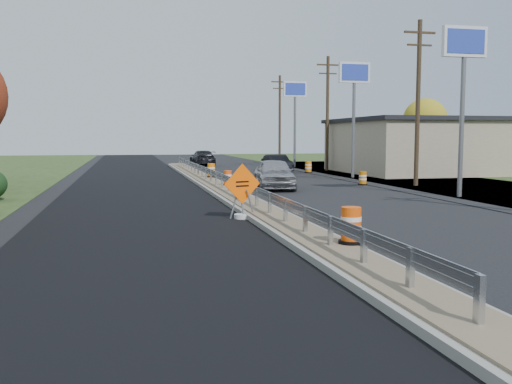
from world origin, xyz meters
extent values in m
plane|color=black|center=(0.00, 0.00, 0.00)|extent=(140.00, 140.00, 0.00)
cube|color=black|center=(-4.40, 10.00, 0.01)|extent=(7.20, 120.00, 0.01)
cube|color=gray|center=(0.00, 8.00, 0.09)|extent=(1.60, 55.00, 0.18)
cube|color=brown|center=(0.00, 8.00, 0.20)|extent=(1.25, 55.00, 0.05)
cube|color=silver|center=(0.00, -14.00, 0.58)|extent=(0.10, 0.15, 0.70)
cube|color=silver|center=(0.00, -12.00, 0.58)|extent=(0.10, 0.15, 0.70)
cube|color=silver|center=(0.00, -10.00, 0.58)|extent=(0.10, 0.15, 0.70)
cube|color=silver|center=(0.00, -8.00, 0.58)|extent=(0.10, 0.15, 0.70)
cube|color=silver|center=(0.00, -6.00, 0.58)|extent=(0.10, 0.15, 0.70)
cube|color=silver|center=(0.00, -4.00, 0.58)|extent=(0.10, 0.15, 0.70)
cube|color=silver|center=(0.00, -2.00, 0.58)|extent=(0.10, 0.15, 0.70)
cube|color=silver|center=(0.00, 0.00, 0.58)|extent=(0.10, 0.15, 0.70)
cube|color=silver|center=(0.00, 2.00, 0.58)|extent=(0.10, 0.15, 0.70)
cube|color=silver|center=(0.00, 4.00, 0.58)|extent=(0.10, 0.15, 0.70)
cube|color=silver|center=(0.00, 6.00, 0.58)|extent=(0.10, 0.15, 0.70)
cube|color=silver|center=(0.00, 8.00, 0.58)|extent=(0.10, 0.15, 0.70)
cube|color=silver|center=(0.00, 10.00, 0.58)|extent=(0.10, 0.15, 0.70)
cube|color=silver|center=(0.00, 12.00, 0.58)|extent=(0.10, 0.15, 0.70)
cube|color=silver|center=(0.00, 14.00, 0.58)|extent=(0.10, 0.15, 0.70)
cube|color=silver|center=(0.00, 16.00, 0.58)|extent=(0.10, 0.15, 0.70)
cube|color=silver|center=(0.00, 18.00, 0.58)|extent=(0.10, 0.15, 0.70)
cube|color=silver|center=(0.00, 20.00, 0.58)|extent=(0.10, 0.15, 0.70)
cube|color=silver|center=(0.00, 22.00, 0.58)|extent=(0.10, 0.15, 0.70)
cube|color=silver|center=(0.00, 24.00, 0.58)|extent=(0.10, 0.15, 0.70)
cube|color=silver|center=(0.00, 26.00, 0.58)|extent=(0.10, 0.15, 0.70)
cube|color=silver|center=(0.00, 28.00, 0.58)|extent=(0.10, 0.15, 0.70)
cube|color=silver|center=(0.00, 30.00, 0.58)|extent=(0.10, 0.15, 0.70)
cube|color=silver|center=(0.00, 32.00, 0.58)|extent=(0.10, 0.15, 0.70)
cube|color=silver|center=(0.00, 9.00, 0.78)|extent=(0.04, 46.00, 0.34)
cube|color=silver|center=(0.00, 9.00, 0.70)|extent=(0.06, 46.00, 0.03)
cube|color=silver|center=(0.00, 9.00, 0.86)|extent=(0.06, 46.00, 0.03)
cube|color=tan|center=(21.00, 20.00, 2.00)|extent=(18.00, 12.00, 4.00)
cube|color=black|center=(21.00, 20.00, 4.12)|extent=(18.50, 12.50, 0.30)
cube|color=black|center=(12.05, 20.00, 1.60)|extent=(0.08, 7.20, 2.20)
cylinder|color=slate|center=(10.50, 3.00, 3.40)|extent=(0.22, 0.22, 6.80)
cube|color=white|center=(10.50, 3.00, 7.20)|extent=(2.20, 0.25, 1.40)
cube|color=#263FB2|center=(10.50, 3.00, 7.20)|extent=(1.90, 0.30, 1.10)
cylinder|color=slate|center=(10.50, 16.00, 3.40)|extent=(0.22, 0.22, 6.80)
cube|color=white|center=(10.50, 16.00, 7.20)|extent=(2.20, 0.25, 1.40)
cube|color=#263FB2|center=(10.50, 16.00, 7.20)|extent=(1.90, 0.30, 1.10)
cylinder|color=slate|center=(10.50, 30.00, 3.40)|extent=(0.22, 0.22, 6.80)
cube|color=white|center=(10.50, 30.00, 7.20)|extent=(2.20, 0.25, 1.40)
cube|color=#263FB2|center=(10.50, 30.00, 7.20)|extent=(1.90, 0.30, 1.10)
cylinder|color=#473523|center=(11.50, 9.00, 4.70)|extent=(0.26, 0.26, 9.40)
cube|color=#473523|center=(11.50, 9.00, 8.70)|extent=(1.90, 0.12, 0.12)
cube|color=#473523|center=(11.50, 9.00, 8.00)|extent=(1.50, 0.10, 0.10)
cylinder|color=#473523|center=(11.50, 24.00, 4.70)|extent=(0.26, 0.26, 9.40)
cube|color=#473523|center=(11.50, 24.00, 8.70)|extent=(1.90, 0.12, 0.12)
cube|color=#473523|center=(11.50, 24.00, 8.00)|extent=(1.50, 0.10, 0.10)
cylinder|color=#473523|center=(11.50, 39.00, 4.70)|extent=(0.26, 0.26, 9.40)
cube|color=#473523|center=(11.50, 39.00, 8.70)|extent=(1.90, 0.12, 0.12)
cube|color=#473523|center=(11.50, 39.00, 8.00)|extent=(1.50, 0.10, 0.10)
cylinder|color=#473523|center=(26.00, 34.00, 1.54)|extent=(0.36, 0.36, 3.08)
sphere|color=gold|center=(26.00, 34.00, 4.55)|extent=(4.62, 4.62, 4.62)
cylinder|color=white|center=(-0.90, -1.68, 0.08)|extent=(0.58, 0.58, 0.17)
cube|color=slate|center=(-1.19, -1.68, 0.52)|extent=(0.34, 0.14, 1.00)
cube|color=slate|center=(-0.61, -1.68, 0.52)|extent=(0.34, 0.14, 1.00)
cube|color=slate|center=(-0.90, -1.63, 0.52)|extent=(0.11, 0.26, 1.02)
cube|color=#F65705|center=(-0.90, -1.68, 1.22)|extent=(1.34, 0.44, 1.39)
cube|color=black|center=(-0.90, -1.70, 1.30)|extent=(0.48, 0.15, 0.05)
cube|color=black|center=(-0.90, -1.70, 1.15)|extent=(0.48, 0.15, 0.05)
cylinder|color=black|center=(0.55, -7.95, 0.27)|extent=(0.62, 0.62, 0.08)
cylinder|color=#F34F0A|center=(0.55, -7.95, 0.70)|extent=(0.49, 0.49, 0.86)
cylinder|color=white|center=(0.55, -7.95, 0.85)|extent=(0.51, 0.51, 0.11)
cylinder|color=white|center=(0.55, -7.95, 0.62)|extent=(0.51, 0.51, 0.11)
cylinder|color=black|center=(0.55, 9.43, 0.27)|extent=(0.54, 0.54, 0.07)
cylinder|color=#FF500A|center=(0.55, 9.43, 0.64)|extent=(0.43, 0.43, 0.75)
cylinder|color=white|center=(0.55, 9.43, 0.77)|extent=(0.44, 0.44, 0.10)
cylinder|color=white|center=(0.55, 9.43, 0.57)|extent=(0.44, 0.44, 0.10)
cylinder|color=black|center=(0.55, 15.58, 0.27)|extent=(0.60, 0.60, 0.08)
cylinder|color=orange|center=(0.55, 15.58, 0.69)|extent=(0.48, 0.48, 0.85)
cylinder|color=white|center=(0.55, 15.58, 0.83)|extent=(0.50, 0.50, 0.11)
cylinder|color=white|center=(0.55, 15.58, 0.61)|extent=(0.50, 0.50, 0.11)
cylinder|color=black|center=(8.81, 10.39, 0.04)|extent=(0.55, 0.55, 0.07)
cylinder|color=orange|center=(8.81, 10.39, 0.42)|extent=(0.44, 0.44, 0.76)
cylinder|color=white|center=(8.81, 10.39, 0.55)|extent=(0.45, 0.45, 0.10)
cylinder|color=white|center=(8.81, 10.39, 0.35)|extent=(0.45, 0.45, 0.10)
cylinder|color=black|center=(9.20, 21.90, 0.04)|extent=(0.62, 0.62, 0.08)
cylinder|color=orange|center=(9.20, 21.90, 0.48)|extent=(0.50, 0.50, 0.87)
cylinder|color=white|center=(9.20, 21.90, 0.62)|extent=(0.51, 0.51, 0.11)
cylinder|color=white|center=(9.20, 21.90, 0.39)|extent=(0.51, 0.51, 0.11)
cylinder|color=black|center=(9.20, 28.36, 0.04)|extent=(0.59, 0.59, 0.08)
cylinder|color=#DF5409|center=(9.20, 28.36, 0.45)|extent=(0.47, 0.47, 0.82)
cylinder|color=white|center=(9.20, 28.36, 0.59)|extent=(0.48, 0.48, 0.11)
cylinder|color=white|center=(9.20, 28.36, 0.37)|extent=(0.48, 0.48, 0.11)
imported|color=#ACABB0|center=(3.09, 9.18, 0.83)|extent=(2.56, 5.08, 1.66)
imported|color=black|center=(7.00, 23.25, 0.71)|extent=(1.66, 4.35, 1.42)
imported|color=black|center=(2.52, 34.83, 0.75)|extent=(2.11, 5.14, 1.49)
camera|label=1|loc=(-4.81, -20.93, 2.86)|focal=40.00mm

